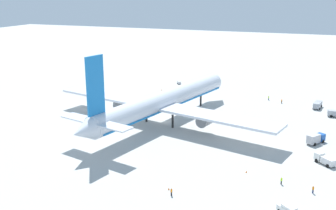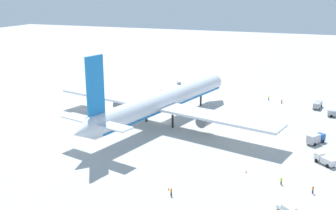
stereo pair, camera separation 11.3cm
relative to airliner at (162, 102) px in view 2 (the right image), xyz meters
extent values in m
plane|color=#B2B2AD|center=(1.34, -0.45, -7.19)|extent=(600.00, 600.00, 0.00)
cylinder|color=silver|center=(1.34, -0.45, 0.19)|extent=(65.81, 21.97, 6.43)
cone|color=silver|center=(35.98, -8.92, 0.19)|extent=(6.50, 7.35, 6.31)
cone|color=silver|center=(-33.93, 8.17, 0.19)|extent=(7.70, 7.47, 6.11)
cube|color=#1972BF|center=(-28.86, 6.93, 11.15)|extent=(5.95, 1.91, 15.47)
cube|color=silver|center=(-27.92, 12.89, 1.48)|extent=(6.67, 10.86, 0.36)
cube|color=silver|center=(-30.78, 1.20, 1.48)|extent=(6.67, 10.86, 0.36)
cube|color=silver|center=(3.28, 21.42, -0.77)|extent=(17.53, 38.06, 0.70)
cylinder|color=slate|center=(2.93, 15.79, -3.12)|extent=(6.71, 5.29, 3.99)
cube|color=silver|center=(-7.03, -20.76, -0.77)|extent=(17.53, 38.06, 0.70)
cylinder|color=slate|center=(-4.74, -15.60, -2.97)|extent=(5.38, 4.70, 3.71)
cylinder|color=black|center=(23.84, -5.95, -5.11)|extent=(0.70, 0.70, 4.17)
cylinder|color=black|center=(-0.64, 5.40, -5.11)|extent=(0.70, 0.70, 4.17)
cylinder|color=black|center=(-3.11, -4.74, -5.11)|extent=(0.70, 0.70, 4.17)
cube|color=#1972BF|center=(1.34, -0.45, -1.58)|extent=(63.17, 21.03, 0.50)
cube|color=white|center=(-14.02, -48.48, -5.79)|extent=(2.70, 2.67, 1.91)
cube|color=silver|center=(-16.05, -50.71, -5.96)|extent=(3.90, 3.99, 1.57)
cube|color=black|center=(-13.62, -48.05, -5.32)|extent=(1.37, 1.26, 0.84)
cylinder|color=black|center=(-14.91, -47.89, -6.74)|extent=(0.83, 0.87, 0.90)
cylinder|color=black|center=(-13.34, -49.32, -6.74)|extent=(0.83, 0.87, 0.90)
cylinder|color=black|center=(-17.32, -50.53, -6.74)|extent=(0.83, 0.87, 0.90)
cylinder|color=black|center=(-15.76, -51.96, -6.74)|extent=(0.83, 0.87, 0.90)
cube|color=#999EA5|center=(27.22, -52.45, -5.84)|extent=(2.55, 4.26, 1.81)
cylinder|color=black|center=(28.32, -51.52, -6.74)|extent=(0.35, 0.92, 0.90)
cylinder|color=black|center=(26.02, -51.66, -6.74)|extent=(0.35, 0.92, 0.90)
cube|color=#194CA5|center=(0.66, -48.54, -5.77)|extent=(2.72, 2.78, 1.94)
cube|color=#B2B2B7|center=(-2.19, -46.71, -5.57)|extent=(4.41, 3.87, 2.36)
cube|color=black|center=(1.21, -48.90, -5.29)|extent=(1.02, 1.53, 0.86)
cylinder|color=black|center=(1.07, -47.56, -6.74)|extent=(0.92, 0.74, 0.90)
cylinder|color=black|center=(-0.07, -49.32, -6.74)|extent=(0.92, 0.74, 0.90)
cylinder|color=black|center=(-2.31, -45.39, -6.74)|extent=(0.92, 0.74, 0.90)
cylinder|color=black|center=(-3.45, -47.15, -6.74)|extent=(0.92, 0.74, 0.90)
cube|color=#999EA5|center=(38.51, -47.33, -5.83)|extent=(2.25, 2.47, 1.82)
cube|color=#999EA5|center=(35.10, -46.78, -5.78)|extent=(4.27, 2.80, 1.93)
cube|color=black|center=(39.18, -47.44, -5.38)|extent=(0.37, 1.83, 0.80)
cylinder|color=black|center=(38.50, -46.22, -6.74)|extent=(0.94, 0.44, 0.90)
cylinder|color=black|center=(38.15, -48.38, -6.74)|extent=(0.94, 0.44, 0.90)
cylinder|color=black|center=(34.45, -45.57, -6.74)|extent=(0.94, 0.44, 0.90)
cylinder|color=black|center=(34.10, -47.73, -6.74)|extent=(0.94, 0.44, 0.90)
cube|color=white|center=(-42.87, -43.34, -6.32)|extent=(4.18, 4.60, 1.10)
cube|color=white|center=(-43.00, -43.52, -5.50)|extent=(3.05, 3.24, 0.55)
cylinder|color=black|center=(-41.24, -42.78, -6.87)|extent=(0.57, 0.64, 0.64)
cube|color=#595B60|center=(54.68, 13.51, -6.92)|extent=(2.81, 2.54, 0.15)
cylinder|color=#333338|center=(53.43, 12.64, -6.92)|extent=(0.54, 0.41, 0.08)
cube|color=silver|center=(54.68, 13.51, -6.32)|extent=(2.41, 2.21, 1.05)
cylinder|color=black|center=(54.32, 12.41, -6.99)|extent=(0.40, 0.33, 0.40)
cylinder|color=black|center=(53.52, 13.56, -6.99)|extent=(0.40, 0.33, 0.40)
cylinder|color=black|center=(55.85, 13.46, -6.99)|extent=(0.40, 0.33, 0.40)
cylinder|color=black|center=(55.05, 14.62, -6.99)|extent=(0.40, 0.33, 0.40)
cylinder|color=navy|center=(41.15, -28.74, -6.76)|extent=(0.41, 0.41, 0.88)
cylinder|color=#B2F219|center=(41.15, -28.74, -5.99)|extent=(0.51, 0.51, 0.66)
sphere|color=tan|center=(41.15, -28.74, -5.54)|extent=(0.24, 0.24, 0.24)
cylinder|color=black|center=(-44.08, -19.66, -6.76)|extent=(0.33, 0.33, 0.86)
cylinder|color=orange|center=(-44.08, -19.66, -6.01)|extent=(0.41, 0.41, 0.65)
sphere|color=tan|center=(-44.08, -19.66, -5.57)|extent=(0.23, 0.23, 0.23)
cylinder|color=#3F3F47|center=(-30.43, -40.84, -6.77)|extent=(0.39, 0.39, 0.86)
cylinder|color=#B2F219|center=(-30.43, -40.84, -6.02)|extent=(0.49, 0.49, 0.64)
sphere|color=beige|center=(-30.43, -40.84, -5.58)|extent=(0.23, 0.23, 0.23)
cylinder|color=navy|center=(-32.22, -47.60, -6.77)|extent=(0.45, 0.45, 0.85)
cylinder|color=orange|center=(-32.22, -47.60, -6.03)|extent=(0.56, 0.56, 0.64)
sphere|color=tan|center=(-32.22, -47.60, -5.59)|extent=(0.23, 0.23, 0.23)
cylinder|color=black|center=(38.12, -34.02, -6.77)|extent=(0.36, 0.36, 0.85)
cylinder|color=orange|center=(38.12, -34.02, -6.02)|extent=(0.45, 0.45, 0.64)
sphere|color=beige|center=(38.12, -34.02, -5.58)|extent=(0.23, 0.23, 0.23)
cone|color=orange|center=(40.65, 16.64, -6.92)|extent=(0.36, 0.36, 0.55)
cone|color=orange|center=(-27.27, -32.45, -6.92)|extent=(0.36, 0.36, 0.55)
cone|color=orange|center=(-41.90, -18.24, -6.92)|extent=(0.36, 0.36, 0.55)
camera|label=1|loc=(-115.61, -46.32, 34.86)|focal=42.92mm
camera|label=2|loc=(-115.57, -46.42, 34.86)|focal=42.92mm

